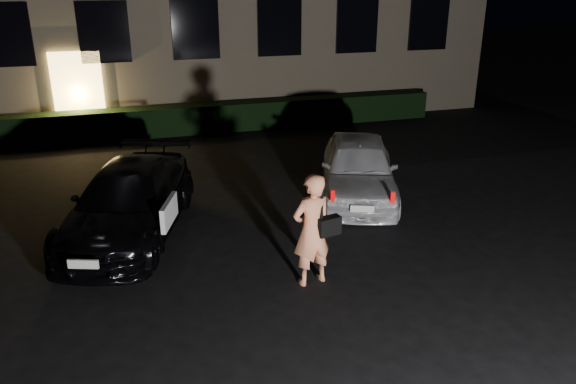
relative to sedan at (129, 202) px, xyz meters
name	(u,v)px	position (x,y,z in m)	size (l,w,h in m)	color
ground	(318,316)	(2.40, -3.62, -0.63)	(80.00, 80.00, 0.00)	black
hedge	(203,118)	(2.40, 6.88, -0.20)	(15.00, 0.70, 0.85)	black
sedan	(129,202)	(0.00, 0.00, 0.00)	(3.09, 4.68, 1.26)	black
hatch	(358,168)	(4.80, 0.49, 0.03)	(2.85, 4.17, 1.32)	silver
man	(312,230)	(2.63, -2.70, 0.28)	(0.81, 0.57, 1.81)	#FC9467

